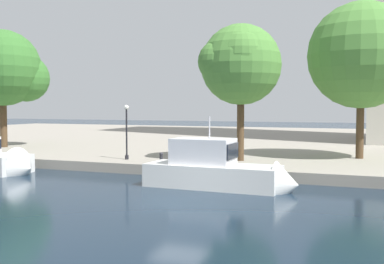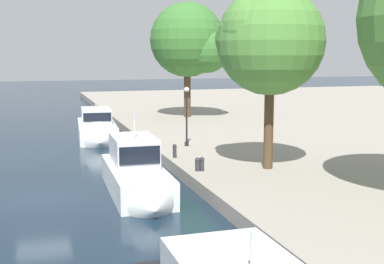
{
  "view_description": "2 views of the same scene",
  "coord_description": "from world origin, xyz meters",
  "px_view_note": "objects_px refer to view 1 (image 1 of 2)",
  "views": [
    {
      "loc": [
        8.15,
        -19.56,
        4.51
      ],
      "look_at": [
        -1.56,
        5.71,
        2.97
      ],
      "focal_mm": 43.13,
      "sensor_mm": 36.0,
      "label": 1
    },
    {
      "loc": [
        24.98,
        -0.3,
        6.75
      ],
      "look_at": [
        0.18,
        7.29,
        2.88
      ],
      "focal_mm": 49.46,
      "sensor_mm": 36.0,
      "label": 2
    }
  ],
  "objects_px": {
    "tree_2": "(239,63)",
    "mooring_bollard_2": "(217,161)",
    "mooring_bollard_0": "(161,158)",
    "lamp_post": "(127,129)",
    "tree_0": "(363,59)",
    "motor_yacht_1": "(221,174)",
    "mooring_bollard_1": "(219,160)",
    "tree_1": "(8,71)"
  },
  "relations": [
    {
      "from": "motor_yacht_1",
      "to": "mooring_bollard_2",
      "type": "distance_m",
      "value": 3.68
    },
    {
      "from": "motor_yacht_1",
      "to": "mooring_bollard_1",
      "type": "relative_size",
      "value": 11.41
    },
    {
      "from": "motor_yacht_1",
      "to": "mooring_bollard_1",
      "type": "distance_m",
      "value": 3.88
    },
    {
      "from": "tree_2",
      "to": "mooring_bollard_2",
      "type": "bearing_deg",
      "value": -96.7
    },
    {
      "from": "motor_yacht_1",
      "to": "mooring_bollard_0",
      "type": "bearing_deg",
      "value": 149.22
    },
    {
      "from": "mooring_bollard_2",
      "to": "tree_1",
      "type": "xyz_separation_m",
      "value": [
        -22.54,
        6.52,
        6.7
      ]
    },
    {
      "from": "lamp_post",
      "to": "mooring_bollard_2",
      "type": "bearing_deg",
      "value": -12.06
    },
    {
      "from": "mooring_bollard_0",
      "to": "tree_0",
      "type": "height_order",
      "value": "tree_0"
    },
    {
      "from": "mooring_bollard_1",
      "to": "tree_2",
      "type": "relative_size",
      "value": 0.08
    },
    {
      "from": "motor_yacht_1",
      "to": "tree_1",
      "type": "xyz_separation_m",
      "value": [
        -23.86,
        9.95,
        6.98
      ]
    },
    {
      "from": "lamp_post",
      "to": "tree_0",
      "type": "relative_size",
      "value": 0.34
    },
    {
      "from": "mooring_bollard_2",
      "to": "mooring_bollard_0",
      "type": "bearing_deg",
      "value": -176.7
    },
    {
      "from": "lamp_post",
      "to": "tree_2",
      "type": "height_order",
      "value": "tree_2"
    },
    {
      "from": "mooring_bollard_0",
      "to": "mooring_bollard_2",
      "type": "bearing_deg",
      "value": 3.3
    },
    {
      "from": "mooring_bollard_0",
      "to": "lamp_post",
      "type": "bearing_deg",
      "value": 153.31
    },
    {
      "from": "mooring_bollard_2",
      "to": "tree_2",
      "type": "bearing_deg",
      "value": 83.3
    },
    {
      "from": "tree_2",
      "to": "mooring_bollard_0",
      "type": "bearing_deg",
      "value": -138.38
    },
    {
      "from": "tree_1",
      "to": "tree_2",
      "type": "distance_m",
      "value": 23.16
    },
    {
      "from": "tree_2",
      "to": "motor_yacht_1",
      "type": "bearing_deg",
      "value": -82.6
    },
    {
      "from": "mooring_bollard_2",
      "to": "lamp_post",
      "type": "relative_size",
      "value": 0.18
    },
    {
      "from": "motor_yacht_1",
      "to": "tree_2",
      "type": "relative_size",
      "value": 0.89
    },
    {
      "from": "lamp_post",
      "to": "tree_2",
      "type": "distance_m",
      "value": 9.21
    },
    {
      "from": "motor_yacht_1",
      "to": "tree_0",
      "type": "relative_size",
      "value": 0.75
    },
    {
      "from": "mooring_bollard_1",
      "to": "tree_0",
      "type": "xyz_separation_m",
      "value": [
        8.33,
        8.38,
        6.83
      ]
    },
    {
      "from": "mooring_bollard_2",
      "to": "tree_1",
      "type": "relative_size",
      "value": 0.07
    },
    {
      "from": "motor_yacht_1",
      "to": "lamp_post",
      "type": "xyz_separation_m",
      "value": [
        -8.63,
        4.99,
        2.06
      ]
    },
    {
      "from": "mooring_bollard_0",
      "to": "lamp_post",
      "type": "relative_size",
      "value": 0.21
    },
    {
      "from": "mooring_bollard_1",
      "to": "tree_1",
      "type": "bearing_deg",
      "value": 164.42
    },
    {
      "from": "tree_2",
      "to": "mooring_bollard_1",
      "type": "bearing_deg",
      "value": -96.57
    },
    {
      "from": "mooring_bollard_0",
      "to": "lamp_post",
      "type": "distance_m",
      "value": 4.33
    },
    {
      "from": "mooring_bollard_2",
      "to": "tree_0",
      "type": "relative_size",
      "value": 0.06
    },
    {
      "from": "motor_yacht_1",
      "to": "tree_2",
      "type": "bearing_deg",
      "value": 98.88
    },
    {
      "from": "tree_0",
      "to": "tree_2",
      "type": "distance_m",
      "value": 9.47
    },
    {
      "from": "mooring_bollard_0",
      "to": "tree_1",
      "type": "xyz_separation_m",
      "value": [
        -18.77,
        6.74,
        6.65
      ]
    },
    {
      "from": "mooring_bollard_0",
      "to": "lamp_post",
      "type": "height_order",
      "value": "lamp_post"
    },
    {
      "from": "mooring_bollard_0",
      "to": "tree_0",
      "type": "bearing_deg",
      "value": 36.02
    },
    {
      "from": "mooring_bollard_2",
      "to": "lamp_post",
      "type": "xyz_separation_m",
      "value": [
        -7.32,
        1.56,
        1.78
      ]
    },
    {
      "from": "tree_0",
      "to": "tree_2",
      "type": "xyz_separation_m",
      "value": [
        -7.96,
        -5.11,
        -0.45
      ]
    },
    {
      "from": "motor_yacht_1",
      "to": "mooring_bollard_2",
      "type": "xyz_separation_m",
      "value": [
        -1.31,
        3.43,
        0.28
      ]
    },
    {
      "from": "motor_yacht_1",
      "to": "tree_2",
      "type": "height_order",
      "value": "tree_2"
    },
    {
      "from": "motor_yacht_1",
      "to": "lamp_post",
      "type": "relative_size",
      "value": 2.18
    },
    {
      "from": "motor_yacht_1",
      "to": "tree_1",
      "type": "height_order",
      "value": "tree_1"
    }
  ]
}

